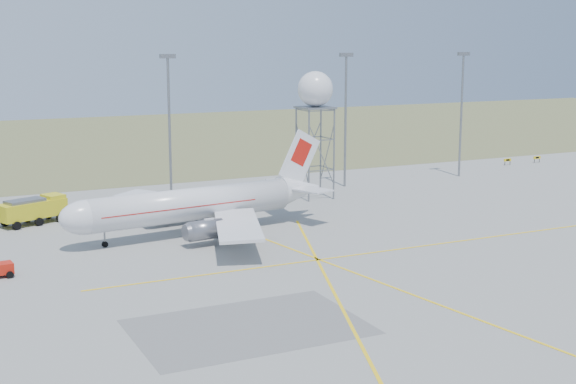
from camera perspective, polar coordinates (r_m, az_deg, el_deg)
name	(u,v)px	position (r m, az deg, el deg)	size (l,w,h in m)	color
grass_strip	(114,140)	(186.94, -12.28, 3.60)	(400.00, 120.00, 0.03)	#616E3C
mast_b	(169,116)	(112.05, -8.45, 5.37)	(2.20, 0.50, 20.50)	slate
mast_c	(346,109)	(123.33, 4.12, 5.93)	(2.20, 0.50, 20.50)	slate
mast_d	(462,104)	(135.63, 12.25, 6.14)	(2.20, 0.50, 20.50)	slate
taxi_sign_near	(508,160)	(151.34, 15.35, 2.19)	(1.60, 0.17, 1.20)	black
taxi_sign_far	(537,158)	(156.01, 17.29, 2.33)	(1.60, 0.17, 1.20)	black
airliner_main	(195,205)	(93.59, -6.64, -0.91)	(33.66, 32.50, 11.46)	silver
radar_tower	(315,128)	(113.90, 1.94, 4.60)	(5.00, 5.00, 18.10)	slate
fire_truck	(34,211)	(103.58, -17.60, -1.30)	(8.73, 5.63, 3.32)	gold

